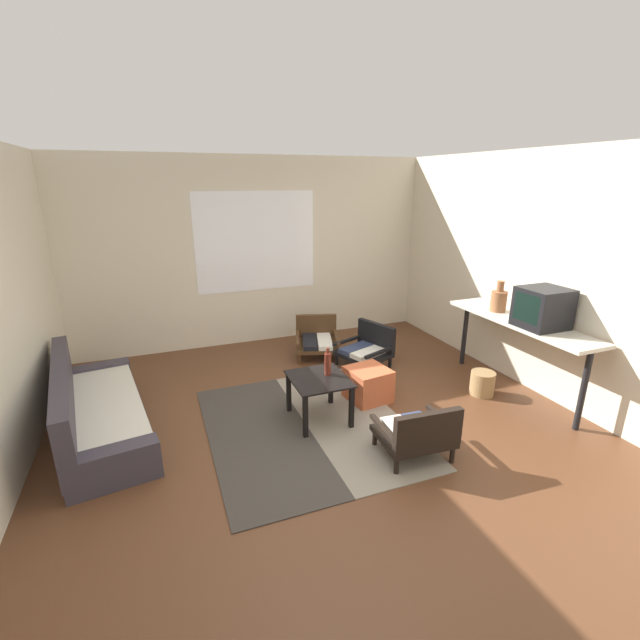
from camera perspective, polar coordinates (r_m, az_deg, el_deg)
name	(u,v)px	position (r m, az deg, el deg)	size (l,w,h in m)	color
ground_plane	(337,445)	(4.24, 2.21, -16.01)	(7.80, 7.80, 0.00)	#56331E
far_wall_with_window	(256,252)	(6.52, -8.42, 8.78)	(5.60, 0.13, 2.70)	beige
side_wall_right	(547,275)	(5.48, 27.64, 5.20)	(0.12, 6.60, 2.70)	beige
area_rug	(307,426)	(4.50, -1.74, -13.70)	(1.91, 2.27, 0.01)	#38332D
couch	(95,412)	(4.83, -27.40, -10.70)	(1.03, 2.15, 0.71)	#38333D
coffee_table	(319,386)	(4.44, -0.13, -8.70)	(0.56, 0.62, 0.47)	black
armchair_by_window	(317,338)	(6.13, -0.42, -2.40)	(0.75, 0.79, 0.52)	#472D19
armchair_striped_foreground	(418,433)	(4.02, 12.66, -14.19)	(0.65, 0.56, 0.54)	black
armchair_corner	(367,347)	(5.81, 6.21, -3.54)	(0.73, 0.77, 0.55)	black
ottoman_orange	(368,384)	(4.94, 6.30, -8.38)	(0.43, 0.43, 0.37)	#BC5633
console_shelf	(519,327)	(5.35, 24.66, -0.82)	(0.47, 1.87, 0.88)	beige
crt_television	(543,308)	(5.09, 27.18, 1.42)	(0.46, 0.42, 0.42)	black
clay_vase	(499,300)	(5.53, 22.38, 2.45)	(0.18, 0.18, 0.36)	#935B38
glass_bottle	(328,363)	(4.43, 1.02, -5.72)	(0.07, 0.07, 0.29)	#5B2319
wicker_basket	(482,383)	(5.38, 20.50, -7.76)	(0.27, 0.27, 0.27)	#9E7A4C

